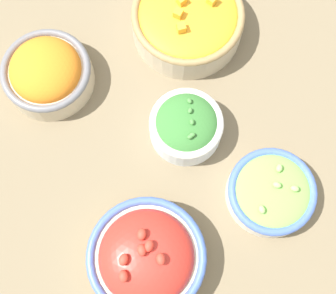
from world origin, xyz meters
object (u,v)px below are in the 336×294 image
Objects in this scene: bowl_lettuce at (271,192)px; bowl_carrots at (47,73)px; bowl_broccoli at (186,126)px; bowl_squash at (188,20)px; bowl_cherry_tomatoes at (147,257)px.

bowl_carrots reaches higher than bowl_lettuce.
bowl_squash is (-0.15, 0.09, 0.00)m from bowl_broccoli.
bowl_broccoli reaches higher than bowl_lettuce.
bowl_broccoli is 0.20m from bowl_cherry_tomatoes.
bowl_broccoli is 0.23m from bowl_carrots.
bowl_lettuce is 1.17× the size of bowl_broccoli.
bowl_broccoli is at bearing -30.65° from bowl_squash.
bowl_carrots is (-0.33, -0.21, 0.01)m from bowl_lettuce.
bowl_broccoli is (-0.15, -0.06, 0.01)m from bowl_lettuce.
bowl_carrots is (-0.18, -0.15, -0.00)m from bowl_broccoli.
bowl_broccoli is 0.67× the size of bowl_cherry_tomatoes.
bowl_squash is (0.03, 0.24, 0.00)m from bowl_carrots.
bowl_lettuce is at bearing 87.97° from bowl_cherry_tomatoes.
bowl_carrots is 0.85× the size of bowl_cherry_tomatoes.
bowl_carrots is at bearing -96.95° from bowl_squash.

